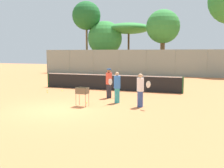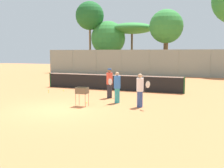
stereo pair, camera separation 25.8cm
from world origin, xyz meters
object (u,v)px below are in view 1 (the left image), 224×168
(player_white_outfit, at_px, (117,87))
(ball_cart, at_px, (82,92))
(tennis_net, at_px, (110,82))
(player_red_cap, at_px, (140,90))
(player_yellow_shirt, at_px, (109,83))
(parked_car, at_px, (166,68))

(player_white_outfit, bearing_deg, ball_cart, -21.68)
(player_white_outfit, distance_m, ball_cart, 1.89)
(tennis_net, distance_m, player_red_cap, 5.92)
(player_yellow_shirt, relative_size, parked_car, 0.40)
(player_red_cap, relative_size, player_yellow_shirt, 0.96)
(player_yellow_shirt, xyz_separation_m, parked_car, (0.54, 19.71, -0.21))
(tennis_net, bearing_deg, parked_car, 84.46)
(player_white_outfit, bearing_deg, player_red_cap, 88.32)
(player_white_outfit, height_order, player_yellow_shirt, player_yellow_shirt)
(player_yellow_shirt, distance_m, parked_car, 19.72)
(tennis_net, height_order, parked_car, parked_car)
(player_yellow_shirt, bearing_deg, player_red_cap, -83.11)
(tennis_net, bearing_deg, player_white_outfit, -65.29)
(ball_cart, bearing_deg, player_yellow_shirt, 81.05)
(tennis_net, distance_m, player_yellow_shirt, 3.22)
(player_red_cap, xyz_separation_m, ball_cart, (-2.68, -0.77, -0.14))
(player_yellow_shirt, height_order, parked_car, player_yellow_shirt)
(player_white_outfit, relative_size, player_yellow_shirt, 0.96)
(player_white_outfit, relative_size, ball_cart, 1.75)
(parked_car, bearing_deg, player_yellow_shirt, -91.58)
(player_red_cap, bearing_deg, player_white_outfit, -170.91)
(parked_car, bearing_deg, ball_cart, -92.45)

